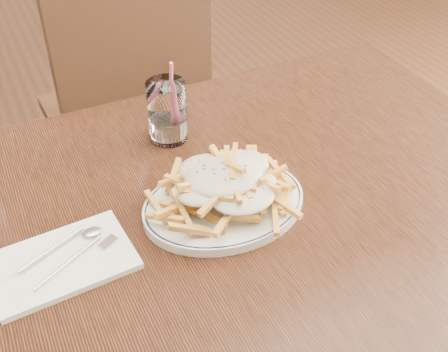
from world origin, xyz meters
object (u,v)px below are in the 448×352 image
fries_plate (224,204)px  chair_far (129,105)px  table (224,234)px  loaded_fries (224,182)px  water_glass (168,115)px

fries_plate → chair_far: bearing=86.0°
chair_far → fries_plate: size_ratio=2.79×
table → loaded_fries: size_ratio=4.23×
chair_far → fries_plate: (-0.05, -0.76, 0.24)m
loaded_fries → water_glass: (-0.01, 0.24, -0.01)m
loaded_fries → water_glass: water_glass is taller
loaded_fries → water_glass: bearing=91.8°
fries_plate → water_glass: 0.24m
fries_plate → water_glass: bearing=91.8°
chair_far → loaded_fries: chair_far is taller
table → water_glass: size_ratio=7.23×
table → chair_far: 0.76m
table → fries_plate: fries_plate is taller
table → water_glass: (-0.02, 0.22, 0.13)m
chair_far → loaded_fries: (-0.05, -0.76, 0.29)m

